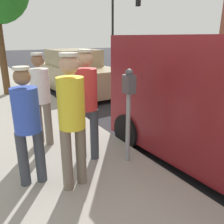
# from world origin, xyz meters

# --- Properties ---
(parking_meter_near) EXTENTS (0.14, 0.18, 1.52)m
(parking_meter_near) POSITION_xyz_m (1.35, -0.97, 1.18)
(parking_meter_near) COLOR gray
(parking_meter_near) RESTS_ON sidewalk_slab
(pedestrian_in_blue) EXTENTS (0.36, 0.34, 1.63)m
(pedestrian_in_blue) POSITION_xyz_m (2.83, -1.16, 1.08)
(pedestrian_in_blue) COLOR #383D47
(pedestrian_in_blue) RESTS_ON sidewalk_slab
(pedestrian_in_white) EXTENTS (0.34, 0.34, 1.71)m
(pedestrian_in_white) POSITION_xyz_m (2.32, -2.35, 1.13)
(pedestrian_in_white) COLOR #726656
(pedestrian_in_white) RESTS_ON sidewalk_slab
(pedestrian_in_red) EXTENTS (0.34, 0.34, 1.79)m
(pedestrian_in_red) POSITION_xyz_m (1.86, -1.39, 1.19)
(pedestrian_in_red) COLOR #383D47
(pedestrian_in_red) RESTS_ON sidewalk_slab
(pedestrian_in_yellow) EXTENTS (0.36, 0.34, 1.79)m
(pedestrian_in_yellow) POSITION_xyz_m (2.36, -0.79, 1.19)
(pedestrian_in_yellow) COLOR #726656
(pedestrian_in_yellow) RESTS_ON sidewalk_slab
(parked_sedan_behind) EXTENTS (2.12, 4.48, 1.65)m
(parked_sedan_behind) POSITION_xyz_m (-0.20, -6.70, 0.75)
(parked_sedan_behind) COLOR tan
(parked_sedan_behind) RESTS_ON ground
(traffic_light_corner) EXTENTS (2.48, 0.42, 5.20)m
(traffic_light_corner) POSITION_xyz_m (-6.66, -13.01, 3.52)
(traffic_light_corner) COLOR black
(traffic_light_corner) RESTS_ON ground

